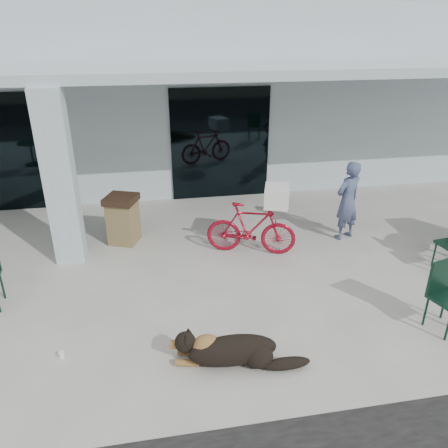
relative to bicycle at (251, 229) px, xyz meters
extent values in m
plane|color=#BAB8AF|center=(-1.86, -1.90, -0.51)|extent=(80.00, 80.00, 0.00)
cube|color=silver|center=(-1.86, 6.60, 1.74)|extent=(22.00, 7.00, 4.50)
cube|color=black|center=(-5.06, 3.08, 0.84)|extent=(2.80, 0.06, 2.70)
cube|color=black|center=(-0.06, 3.08, 0.84)|extent=(2.40, 0.06, 2.70)
cube|color=silver|center=(-3.36, 0.40, 1.05)|extent=(0.50, 0.50, 3.12)
cube|color=silver|center=(-1.86, 1.70, 2.70)|extent=(22.00, 2.80, 0.18)
imported|color=maroon|center=(0.00, 0.00, 0.00)|extent=(1.76, 0.97, 1.02)
cube|color=white|center=(0.43, -0.14, 0.68)|extent=(0.59, 0.69, 0.35)
cylinder|color=white|center=(-3.14, -2.41, -0.46)|extent=(0.09, 0.09, 0.09)
imported|color=#444F72|center=(2.04, 0.30, 0.30)|extent=(0.70, 0.59, 1.62)
camera|label=1|loc=(-1.81, -7.23, 3.53)|focal=35.00mm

